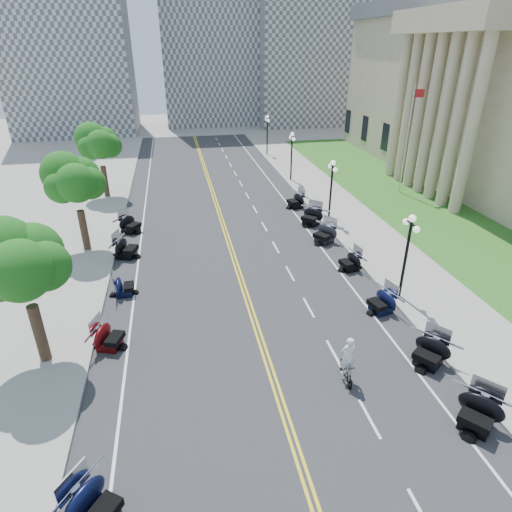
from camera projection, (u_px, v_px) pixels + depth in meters
ground at (268, 362)px, 19.66m from camera, size 160.00×160.00×0.00m
road at (236, 264)px, 28.45m from camera, size 16.00×90.00×0.01m
centerline_yellow_a at (234, 264)px, 28.43m from camera, size 0.12×90.00×0.00m
centerline_yellow_b at (238, 263)px, 28.47m from camera, size 0.12×90.00×0.00m
edge_line_north at (327, 256)px, 29.53m from camera, size 0.12×90.00×0.00m
edge_line_south at (137, 272)px, 27.37m from camera, size 0.12×90.00×0.00m
lane_dash_5 at (369, 418)px, 16.67m from camera, size 0.12×2.00×0.00m
lane_dash_6 at (334, 353)px, 20.19m from camera, size 0.12×2.00×0.00m
lane_dash_7 at (309, 307)px, 23.71m from camera, size 0.12×2.00×0.00m
lane_dash_8 at (290, 273)px, 27.23m from camera, size 0.12×2.00×0.00m
lane_dash_9 at (276, 247)px, 30.75m from camera, size 0.12×2.00×0.00m
lane_dash_10 at (264, 226)px, 34.27m from camera, size 0.12×2.00×0.00m
lane_dash_11 at (255, 209)px, 37.79m from camera, size 0.12×2.00×0.00m
lane_dash_12 at (247, 195)px, 41.31m from camera, size 0.12×2.00×0.00m
lane_dash_13 at (241, 184)px, 44.83m from camera, size 0.12×2.00×0.00m
lane_dash_14 at (235, 173)px, 48.35m from camera, size 0.12×2.00×0.00m
lane_dash_15 at (230, 165)px, 51.87m from camera, size 0.12×2.00×0.00m
lane_dash_16 at (226, 157)px, 55.39m from camera, size 0.12×2.00×0.00m
lane_dash_17 at (223, 150)px, 58.91m from camera, size 0.12×2.00×0.00m
lane_dash_18 at (219, 144)px, 62.42m from camera, size 0.12×2.00×0.00m
lane_dash_19 at (216, 139)px, 65.94m from camera, size 0.12×2.00×0.00m
sidewalk_north at (383, 250)px, 30.20m from camera, size 5.00×90.00×0.15m
sidewalk_south at (69, 277)px, 26.65m from camera, size 5.00×90.00×0.15m
lawn at (415, 206)px, 38.43m from camera, size 9.00×60.00×0.10m
distant_block_a at (68, 45)px, 65.39m from camera, size 18.00×14.00×26.00m
distant_block_b at (208, 32)px, 73.50m from camera, size 16.00×12.00×30.00m
distant_block_c at (312, 58)px, 75.67m from camera, size 20.00×14.00×22.00m
street_lamp_2 at (406, 258)px, 23.47m from camera, size 0.50×1.20×4.90m
street_lamp_3 at (331, 191)px, 34.03m from camera, size 0.50×1.20×4.90m
street_lamp_4 at (291, 157)px, 44.59m from camera, size 0.50×1.20×4.90m
street_lamp_5 at (267, 135)px, 55.15m from camera, size 0.50×1.20×4.90m
flagpole at (407, 141)px, 39.83m from camera, size 1.10×0.20×10.00m
tree_2 at (22, 270)px, 17.62m from camera, size 4.80×4.80×9.20m
tree_3 at (75, 186)px, 28.18m from camera, size 4.80×4.80×9.20m
tree_4 at (100, 147)px, 38.73m from camera, size 4.80×4.80×9.20m
motorcycle_n_4 at (479, 412)px, 16.00m from camera, size 2.99×2.99×1.49m
motorcycle_n_5 at (430, 351)px, 19.22m from camera, size 2.88×2.88×1.44m
motorcycle_n_6 at (382, 301)px, 23.08m from camera, size 2.34×2.34×1.35m
motorcycle_n_7 at (350, 261)px, 27.42m from camera, size 2.14×2.14×1.28m
motorcycle_n_8 at (325, 233)px, 31.19m from camera, size 2.97×2.97×1.49m
motorcycle_n_9 at (311, 216)px, 34.30m from camera, size 3.09×3.09×1.53m
motorcycle_n_10 at (296, 200)px, 37.93m from camera, size 2.52×2.52×1.44m
motorcycle_s_4 at (92, 506)px, 12.75m from camera, size 3.01×3.01×1.52m
motorcycle_s_6 at (108, 336)px, 20.32m from camera, size 2.46×2.46×1.35m
motorcycle_s_7 at (123, 285)px, 24.68m from camera, size 1.86×1.86×1.24m
motorcycle_s_8 at (126, 247)px, 29.00m from camera, size 2.72×2.72×1.50m
motorcycle_s_9 at (130, 223)px, 32.93m from camera, size 2.90×2.90×1.45m
bicycle at (346, 371)px, 18.40m from camera, size 0.62×1.70×1.00m
cyclist_rider at (350, 344)px, 17.75m from camera, size 0.69×0.45×1.89m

